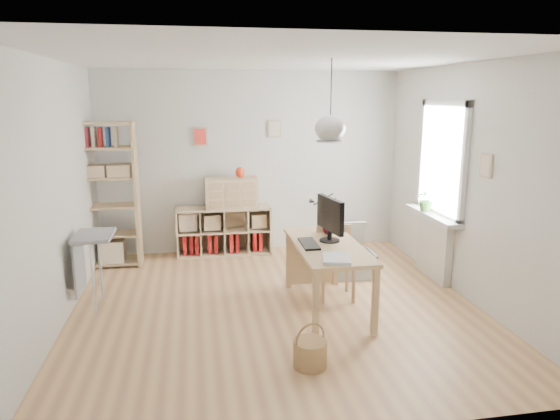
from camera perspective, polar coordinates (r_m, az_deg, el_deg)
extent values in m
plane|color=tan|center=(5.75, -0.48, -10.95)|extent=(4.50, 4.50, 0.00)
plane|color=silver|center=(7.56, -3.28, 5.44)|extent=(4.50, 0.00, 4.50)
plane|color=silver|center=(3.22, 6.01, -4.82)|extent=(4.50, 0.00, 4.50)
plane|color=silver|center=(5.47, -24.47, 1.44)|extent=(0.00, 4.50, 4.50)
plane|color=silver|center=(6.13, 20.77, 2.88)|extent=(0.00, 4.50, 4.50)
plane|color=white|center=(5.28, -0.54, 16.95)|extent=(4.50, 4.50, 0.00)
cylinder|color=black|center=(5.24, 5.85, 13.20)|extent=(0.01, 0.01, 0.68)
ellipsoid|color=silver|center=(5.25, 5.76, 9.26)|extent=(0.32, 0.32, 0.27)
cube|color=white|center=(6.61, 18.18, 5.50)|extent=(0.03, 1.00, 1.30)
cube|color=white|center=(6.13, 20.31, 4.82)|extent=(0.06, 0.08, 1.46)
cube|color=white|center=(7.08, 15.97, 6.10)|extent=(0.06, 0.08, 1.46)
cube|color=white|center=(6.55, 18.41, 11.49)|extent=(0.06, 1.16, 0.08)
cube|color=white|center=(6.71, 17.58, -0.34)|extent=(0.06, 1.16, 0.08)
cube|color=silver|center=(6.82, 17.17, -4.11)|extent=(0.10, 0.80, 0.80)
cube|color=white|center=(6.69, 17.03, -0.61)|extent=(0.22, 1.20, 0.06)
cube|color=tan|center=(5.47, 5.47, -4.12)|extent=(0.70, 1.50, 0.04)
cube|color=tan|center=(4.90, 4.10, -10.88)|extent=(0.06, 0.06, 0.71)
cube|color=tan|center=(6.17, 0.98, -5.74)|extent=(0.06, 0.06, 0.71)
cube|color=tan|center=(5.06, 10.81, -10.25)|extent=(0.06, 0.06, 0.71)
cube|color=tan|center=(6.31, 6.37, -5.41)|extent=(0.06, 0.06, 0.71)
cube|color=beige|center=(7.61, -6.35, -4.89)|extent=(1.40, 0.38, 0.03)
cube|color=beige|center=(7.43, -6.48, 0.19)|extent=(1.40, 0.38, 0.03)
cube|color=beige|center=(7.50, -11.65, -2.58)|extent=(0.03, 0.38, 0.72)
cube|color=beige|center=(7.58, -1.23, -2.16)|extent=(0.03, 0.38, 0.72)
cube|color=beige|center=(7.68, -6.50, -2.03)|extent=(1.40, 0.02, 0.72)
cube|color=maroon|center=(7.56, -10.79, -3.75)|extent=(0.06, 0.26, 0.30)
cube|color=maroon|center=(7.56, -10.11, -3.73)|extent=(0.05, 0.26, 0.30)
cube|color=maroon|center=(7.56, -9.50, -3.71)|extent=(0.05, 0.26, 0.30)
cube|color=maroon|center=(7.56, -8.06, -3.65)|extent=(0.05, 0.26, 0.30)
cube|color=maroon|center=(7.57, -7.38, -3.62)|extent=(0.05, 0.26, 0.30)
cube|color=maroon|center=(7.58, -5.64, -3.55)|extent=(0.06, 0.26, 0.30)
cube|color=maroon|center=(7.59, -4.96, -3.52)|extent=(0.06, 0.26, 0.30)
cube|color=maroon|center=(7.61, -3.00, -3.44)|extent=(0.06, 0.26, 0.30)
cube|color=maroon|center=(7.62, -2.33, -3.41)|extent=(0.05, 0.26, 0.30)
cube|color=tan|center=(7.29, -21.99, 1.46)|extent=(0.04, 0.38, 2.00)
cube|color=tan|center=(7.16, -16.05, 1.71)|extent=(0.04, 0.38, 2.00)
cube|color=tan|center=(7.45, -18.51, -5.60)|extent=(0.76, 0.38, 0.03)
cube|color=tan|center=(7.34, -18.73, -2.63)|extent=(0.76, 0.38, 0.03)
cube|color=tan|center=(7.25, -18.96, 0.42)|extent=(0.76, 0.38, 0.03)
cube|color=tan|center=(7.18, -19.19, 3.54)|extent=(0.76, 0.38, 0.03)
cube|color=tan|center=(7.13, -19.43, 6.71)|extent=(0.76, 0.38, 0.03)
cube|color=tan|center=(7.10, -19.63, 9.36)|extent=(0.76, 0.38, 0.03)
cube|color=navy|center=(7.17, -21.74, 7.73)|extent=(0.04, 0.18, 0.26)
cube|color=maroon|center=(7.15, -21.11, 7.77)|extent=(0.04, 0.18, 0.26)
cube|color=beige|center=(7.14, -20.47, 7.81)|extent=(0.04, 0.18, 0.26)
cube|color=maroon|center=(7.12, -19.83, 7.85)|extent=(0.04, 0.18, 0.26)
cube|color=navy|center=(7.10, -19.03, 7.90)|extent=(0.04, 0.18, 0.26)
cube|color=beige|center=(7.09, -18.23, 7.95)|extent=(0.04, 0.18, 0.26)
cube|color=#99999C|center=(5.85, -20.52, -2.76)|extent=(0.40, 0.55, 0.04)
cylinder|color=silver|center=(5.77, -20.58, -7.37)|extent=(0.03, 0.03, 0.82)
cylinder|color=silver|center=(6.18, -19.85, -5.98)|extent=(0.03, 0.03, 0.82)
cube|color=#99999C|center=(5.98, -21.97, -5.86)|extent=(0.02, 0.50, 0.62)
cube|color=#99999C|center=(5.87, 6.39, -5.92)|extent=(0.45, 0.45, 0.06)
cube|color=tan|center=(5.76, 4.91, -8.76)|extent=(0.04, 0.04, 0.41)
cube|color=tan|center=(6.08, 4.38, -7.55)|extent=(0.04, 0.04, 0.41)
cube|color=tan|center=(5.82, 8.38, -8.60)|extent=(0.04, 0.04, 0.41)
cube|color=tan|center=(6.15, 7.66, -7.41)|extent=(0.04, 0.04, 0.41)
cube|color=tan|center=(5.98, 6.12, -3.40)|extent=(0.41, 0.07, 0.37)
cylinder|color=#986C45|center=(4.55, 3.46, -16.07)|extent=(0.30, 0.30, 0.24)
torus|color=#986C45|center=(4.49, 3.48, -14.50)|extent=(0.29, 0.12, 0.30)
cube|color=beige|center=(6.73, 7.95, -7.38)|extent=(0.63, 0.44, 0.02)
cube|color=beige|center=(6.60, 5.47, -6.33)|extent=(0.03, 0.43, 0.32)
cube|color=beige|center=(6.77, 10.44, -6.00)|extent=(0.03, 0.43, 0.32)
cube|color=beige|center=(6.49, 8.50, -6.74)|extent=(0.62, 0.03, 0.32)
cube|color=beige|center=(6.86, 7.50, -5.62)|extent=(0.62, 0.03, 0.32)
cube|color=beige|center=(6.94, 7.16, -2.80)|extent=(0.63, 0.22, 0.40)
sphere|color=yellow|center=(6.55, 6.90, -5.81)|extent=(0.14, 0.14, 0.14)
sphere|color=#1954B0|center=(6.73, 8.76, -5.36)|extent=(0.14, 0.14, 0.14)
sphere|color=orange|center=(6.63, 7.88, -5.62)|extent=(0.14, 0.14, 0.14)
sphere|color=green|center=(6.62, 9.65, -5.69)|extent=(0.14, 0.14, 0.14)
cylinder|color=black|center=(5.58, 5.68, -3.46)|extent=(0.23, 0.23, 0.02)
cylinder|color=black|center=(5.57, 5.70, -2.86)|extent=(0.05, 0.05, 0.10)
cube|color=black|center=(5.51, 5.75, -0.49)|extent=(0.16, 0.56, 0.37)
cube|color=black|center=(5.43, 3.33, -3.87)|extent=(0.18, 0.45, 0.02)
cylinder|color=black|center=(6.15, 6.27, -1.86)|extent=(0.05, 0.05, 0.04)
cylinder|color=black|center=(6.11, 6.31, -0.25)|extent=(0.01, 0.01, 0.36)
cone|color=black|center=(5.93, 3.76, 0.97)|extent=(0.09, 0.06, 0.08)
sphere|color=#450917|center=(5.83, 5.58, -2.14)|extent=(0.14, 0.14, 0.14)
cube|color=white|center=(4.95, 6.47, -5.55)|extent=(0.33, 0.38, 0.03)
cube|color=beige|center=(7.39, -5.58, 1.99)|extent=(0.76, 0.35, 0.44)
ellipsoid|color=#AE250E|center=(7.35, -4.59, 4.31)|extent=(0.13, 0.13, 0.16)
imported|color=#356526|center=(6.76, 16.46, 1.19)|extent=(0.31, 0.28, 0.31)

